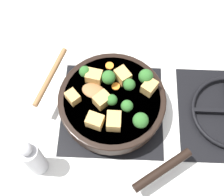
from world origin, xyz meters
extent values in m
plane|color=silver|center=(0.00, 0.00, 0.00)|extent=(2.40, 2.40, 0.00)
cube|color=black|center=(0.00, 0.00, 0.00)|extent=(0.31, 0.31, 0.01)
torus|color=black|center=(0.00, 0.00, 0.02)|extent=(0.24, 0.24, 0.01)
cube|color=black|center=(0.00, 0.00, 0.02)|extent=(0.01, 0.23, 0.01)
cube|color=black|center=(0.00, 0.00, 0.02)|extent=(0.23, 0.01, 0.01)
cylinder|color=black|center=(0.00, 0.00, 0.05)|extent=(0.31, 0.31, 0.06)
cylinder|color=brown|center=(0.00, 0.00, 0.06)|extent=(0.28, 0.28, 0.05)
torus|color=black|center=(0.00, 0.00, 0.08)|extent=(0.31, 0.31, 0.01)
cylinder|color=black|center=(0.20, 0.14, 0.07)|extent=(0.12, 0.16, 0.02)
ellipsoid|color=olive|center=(-0.02, -0.05, 0.09)|extent=(0.07, 0.08, 0.01)
cylinder|color=olive|center=(-0.06, -0.18, 0.09)|extent=(0.20, 0.08, 0.02)
cube|color=tan|center=(0.08, 0.01, 0.10)|extent=(0.05, 0.04, 0.04)
cube|color=tan|center=(-0.06, -0.05, 0.10)|extent=(0.04, 0.05, 0.04)
cube|color=tan|center=(-0.07, 0.03, 0.10)|extent=(0.06, 0.05, 0.04)
cube|color=tan|center=(0.02, -0.03, 0.10)|extent=(0.06, 0.06, 0.04)
cube|color=tan|center=(0.01, -0.11, 0.10)|extent=(0.05, 0.05, 0.03)
cube|color=tan|center=(0.08, -0.04, 0.10)|extent=(0.05, 0.05, 0.04)
cube|color=tan|center=(-0.03, 0.11, 0.10)|extent=(0.05, 0.05, 0.03)
cylinder|color=#709956|center=(0.03, 0.04, 0.09)|extent=(0.01, 0.01, 0.01)
sphere|color=#2D6628|center=(0.03, 0.04, 0.11)|extent=(0.03, 0.03, 0.03)
cylinder|color=#709956|center=(-0.03, 0.05, 0.09)|extent=(0.01, 0.01, 0.01)
sphere|color=#2D6628|center=(-0.03, 0.05, 0.11)|extent=(0.04, 0.04, 0.04)
cylinder|color=#709956|center=(0.08, 0.08, 0.09)|extent=(0.01, 0.01, 0.01)
sphere|color=#2D6628|center=(0.08, 0.08, 0.11)|extent=(0.04, 0.04, 0.04)
cylinder|color=#709956|center=(-0.05, -0.01, 0.09)|extent=(0.01, 0.01, 0.01)
sphere|color=#2D6628|center=(-0.05, -0.01, 0.11)|extent=(0.04, 0.04, 0.04)
cylinder|color=#709956|center=(-0.07, -0.08, 0.09)|extent=(0.01, 0.01, 0.01)
sphere|color=#2D6628|center=(-0.07, -0.08, 0.11)|extent=(0.03, 0.03, 0.03)
cylinder|color=#709956|center=(0.02, 0.00, 0.09)|extent=(0.01, 0.01, 0.01)
sphere|color=#2D6628|center=(0.02, 0.00, 0.11)|extent=(0.03, 0.03, 0.03)
cylinder|color=#709956|center=(-0.06, 0.09, 0.09)|extent=(0.01, 0.01, 0.01)
sphere|color=#2D6628|center=(-0.06, 0.09, 0.11)|extent=(0.04, 0.04, 0.04)
cylinder|color=orange|center=(-0.04, 0.01, 0.08)|extent=(0.02, 0.02, 0.01)
cylinder|color=orange|center=(-0.11, -0.01, 0.08)|extent=(0.03, 0.03, 0.01)
cylinder|color=#B2B2B7|center=(0.18, -0.20, 0.07)|extent=(0.05, 0.05, 0.15)
sphere|color=#B2B2B7|center=(0.18, -0.20, 0.16)|extent=(0.03, 0.03, 0.03)
camera|label=1|loc=(0.40, 0.02, 0.88)|focal=50.00mm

